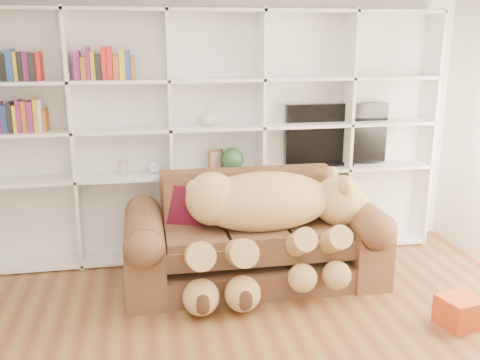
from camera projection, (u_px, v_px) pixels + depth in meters
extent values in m
cube|color=silver|center=(213.00, 119.00, 5.29)|extent=(5.00, 0.02, 2.70)
cube|color=white|center=(214.00, 135.00, 5.30)|extent=(4.40, 0.03, 2.40)
cube|color=white|center=(74.00, 142.00, 4.91)|extent=(0.03, 0.35, 2.40)
cube|color=white|center=(170.00, 139.00, 5.07)|extent=(0.03, 0.35, 2.40)
cube|color=white|center=(261.00, 136.00, 5.22)|extent=(0.03, 0.35, 2.40)
cube|color=white|center=(346.00, 133.00, 5.38)|extent=(0.03, 0.35, 2.40)
cube|color=white|center=(426.00, 130.00, 5.53)|extent=(0.03, 0.35, 2.40)
cube|color=white|center=(217.00, 250.00, 5.45)|extent=(4.40, 0.35, 0.03)
cube|color=white|center=(217.00, 173.00, 5.23)|extent=(4.40, 0.35, 0.03)
cube|color=white|center=(216.00, 127.00, 5.12)|extent=(4.40, 0.35, 0.03)
cube|color=white|center=(215.00, 80.00, 5.00)|extent=(4.40, 0.35, 0.03)
cube|color=white|center=(215.00, 10.00, 4.84)|extent=(4.40, 0.35, 0.03)
cube|color=brown|center=(254.00, 269.00, 4.82)|extent=(2.15, 0.87, 0.23)
cube|color=brown|center=(255.00, 234.00, 4.71)|extent=(1.60, 0.72, 0.31)
cube|color=brown|center=(246.00, 198.00, 5.04)|extent=(1.60, 0.20, 0.56)
cube|color=brown|center=(145.00, 259.00, 4.61)|extent=(0.33, 0.97, 0.56)
cube|color=brown|center=(356.00, 244.00, 4.95)|extent=(0.33, 0.97, 0.56)
cylinder|color=brown|center=(144.00, 229.00, 4.53)|extent=(0.33, 0.92, 0.33)
cylinder|color=brown|center=(358.00, 215.00, 4.87)|extent=(0.33, 0.92, 0.33)
ellipsoid|color=tan|center=(264.00, 201.00, 4.62)|extent=(1.20, 0.58, 0.52)
sphere|color=tan|center=(212.00, 199.00, 4.52)|extent=(0.46, 0.46, 0.46)
sphere|color=tan|center=(339.00, 201.00, 4.74)|extent=(0.46, 0.46, 0.46)
sphere|color=beige|center=(358.00, 206.00, 4.79)|extent=(0.23, 0.23, 0.23)
sphere|color=#432818|center=(367.00, 207.00, 4.81)|extent=(0.07, 0.07, 0.07)
ellipsoid|color=tan|center=(345.00, 185.00, 4.54)|extent=(0.11, 0.18, 0.18)
ellipsoid|color=tan|center=(332.00, 176.00, 4.84)|extent=(0.11, 0.18, 0.18)
sphere|color=tan|center=(195.00, 189.00, 4.47)|extent=(0.16, 0.16, 0.16)
cylinder|color=tan|center=(297.00, 244.00, 4.41)|extent=(0.20, 0.55, 0.40)
cylinder|color=tan|center=(331.00, 242.00, 4.46)|extent=(0.20, 0.55, 0.40)
cylinder|color=tan|center=(198.00, 256.00, 4.28)|extent=(0.23, 0.64, 0.47)
cylinder|color=tan|center=(238.00, 253.00, 4.33)|extent=(0.23, 0.64, 0.47)
sphere|color=tan|center=(303.00, 279.00, 4.30)|extent=(0.24, 0.24, 0.24)
sphere|color=tan|center=(337.00, 276.00, 4.35)|extent=(0.24, 0.24, 0.24)
sphere|color=tan|center=(201.00, 297.00, 4.18)|extent=(0.29, 0.29, 0.29)
sphere|color=tan|center=(242.00, 293.00, 4.24)|extent=(0.29, 0.29, 0.29)
cube|color=#4F0D1C|center=(186.00, 207.00, 4.76)|extent=(0.43, 0.33, 0.40)
cube|color=#C3441A|center=(459.00, 312.00, 4.07)|extent=(0.34, 0.33, 0.23)
cube|color=black|center=(336.00, 133.00, 5.41)|extent=(1.07, 0.08, 0.61)
cube|color=black|center=(335.00, 163.00, 5.49)|extent=(0.36, 0.18, 0.04)
cube|color=#53331C|center=(216.00, 160.00, 5.20)|extent=(0.16, 0.09, 0.20)
sphere|color=#2C5732|center=(232.00, 159.00, 5.23)|extent=(0.23, 0.23, 0.23)
cylinder|color=beige|center=(123.00, 168.00, 5.06)|extent=(0.08, 0.08, 0.14)
cylinder|color=beige|center=(123.00, 169.00, 5.06)|extent=(0.09, 0.09, 0.12)
sphere|color=silver|center=(154.00, 167.00, 5.11)|extent=(0.12, 0.12, 0.12)
imported|color=beige|center=(207.00, 117.00, 5.08)|extent=(0.18, 0.18, 0.18)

